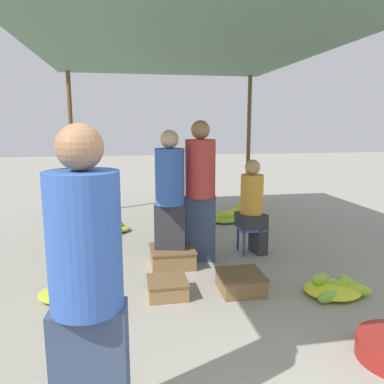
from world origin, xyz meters
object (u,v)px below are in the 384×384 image
(crate_near, at_px, (241,282))
(banana_pile_left_1, at_px, (116,227))
(banana_pile_right_0, at_px, (336,288))
(banana_pile_right_1, at_px, (244,209))
(stool, at_px, (251,231))
(shopper_walking_far, at_px, (200,189))
(vendor_seated, at_px, (253,206))
(crate_far, at_px, (167,287))
(banana_pile_right_2, at_px, (224,218))
(banana_pile_left_0, at_px, (66,290))
(crate_mid, at_px, (172,256))
(shopper_walking_mid, at_px, (170,197))
(vendor_foreground, at_px, (87,290))

(crate_near, bearing_deg, banana_pile_left_1, 118.18)
(banana_pile_right_0, relative_size, banana_pile_right_1, 1.17)
(stool, xyz_separation_m, shopper_walking_far, (-0.72, -0.13, 0.62))
(stool, xyz_separation_m, vendor_seated, (0.02, -0.00, 0.35))
(banana_pile_right_0, xyz_separation_m, banana_pile_right_1, (0.18, 3.58, 0.01))
(crate_far, bearing_deg, banana_pile_right_2, 64.08)
(banana_pile_right_0, xyz_separation_m, shopper_walking_far, (-1.17, 1.24, 0.85))
(vendor_seated, distance_m, banana_pile_left_0, 2.53)
(crate_mid, bearing_deg, banana_pile_right_1, 55.11)
(banana_pile_left_0, bearing_deg, shopper_walking_far, 28.29)
(vendor_seated, relative_size, shopper_walking_far, 0.72)
(shopper_walking_mid, bearing_deg, crate_far, -99.17)
(vendor_seated, xyz_separation_m, shopper_walking_mid, (-1.14, -0.27, 0.21))
(banana_pile_right_2, height_order, shopper_walking_far, shopper_walking_far)
(vendor_seated, bearing_deg, crate_near, -114.30)
(vendor_seated, bearing_deg, banana_pile_left_1, 144.07)
(crate_near, distance_m, crate_mid, 1.06)
(crate_mid, bearing_deg, stool, 13.89)
(vendor_foreground, xyz_separation_m, banana_pile_left_0, (-0.41, 1.85, -0.81))
(vendor_seated, xyz_separation_m, banana_pile_right_0, (0.43, -1.37, -0.59))
(vendor_seated, xyz_separation_m, banana_pile_right_2, (0.06, 1.64, -0.57))
(shopper_walking_far, bearing_deg, vendor_seated, 10.12)
(banana_pile_left_1, relative_size, banana_pile_right_2, 0.95)
(vendor_foreground, distance_m, crate_near, 2.29)
(stool, distance_m, banana_pile_left_1, 2.26)
(banana_pile_left_0, relative_size, banana_pile_left_1, 1.27)
(stool, xyz_separation_m, shopper_walking_mid, (-1.12, -0.27, 0.56))
(banana_pile_left_1, relative_size, crate_near, 1.08)
(banana_pile_left_1, xyz_separation_m, crate_far, (0.56, -2.43, -0.00))
(banana_pile_left_1, bearing_deg, banana_pile_right_2, 9.44)
(banana_pile_left_0, bearing_deg, crate_far, -8.04)
(vendor_seated, height_order, banana_pile_right_1, vendor_seated)
(banana_pile_right_2, bearing_deg, crate_mid, -121.66)
(crate_far, height_order, shopper_walking_far, shopper_walking_far)
(banana_pile_right_0, xyz_separation_m, shopper_walking_mid, (-1.57, 1.10, 0.80))
(vendor_seated, height_order, shopper_walking_far, shopper_walking_far)
(vendor_seated, xyz_separation_m, shopper_walking_far, (-0.74, -0.13, 0.27))
(stool, relative_size, banana_pile_right_2, 0.71)
(banana_pile_right_1, height_order, crate_mid, crate_mid)
(banana_pile_right_1, xyz_separation_m, crate_mid, (-1.73, -2.49, 0.04))
(banana_pile_left_1, height_order, banana_pile_right_1, banana_pile_right_1)
(stool, bearing_deg, shopper_walking_mid, -166.53)
(banana_pile_right_2, bearing_deg, shopper_walking_far, -114.34)
(shopper_walking_mid, relative_size, shopper_walking_far, 0.94)
(vendor_seated, distance_m, shopper_walking_far, 0.80)
(crate_mid, relative_size, crate_far, 1.34)
(vendor_foreground, distance_m, stool, 3.42)
(banana_pile_right_0, bearing_deg, vendor_seated, 107.48)
(vendor_seated, bearing_deg, shopper_walking_mid, -166.85)
(banana_pile_left_0, xyz_separation_m, shopper_walking_far, (1.53, 0.83, 0.84))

